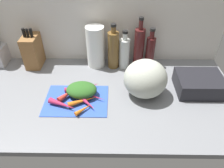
% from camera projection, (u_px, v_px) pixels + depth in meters
% --- Properties ---
extents(ground_plane, '(1.70, 0.80, 0.03)m').
position_uv_depth(ground_plane, '(90.00, 95.00, 1.23)').
color(ground_plane, slate).
extents(wall_back, '(1.70, 0.03, 0.60)m').
position_uv_depth(wall_back, '(93.00, 17.00, 1.34)').
color(wall_back, silver).
rests_on(wall_back, ground_plane).
extents(cutting_board, '(0.35, 0.25, 0.01)m').
position_uv_depth(cutting_board, '(76.00, 100.00, 1.17)').
color(cutting_board, '#2D51B7').
rests_on(cutting_board, ground_plane).
extents(carrot_0, '(0.09, 0.09, 0.02)m').
position_uv_depth(carrot_0, '(84.00, 109.00, 1.10)').
color(carrot_0, orange).
rests_on(carrot_0, cutting_board).
extents(carrot_1, '(0.12, 0.13, 0.03)m').
position_uv_depth(carrot_1, '(86.00, 102.00, 1.13)').
color(carrot_1, '#B2264C').
rests_on(carrot_1, cutting_board).
extents(carrot_2, '(0.16, 0.09, 0.03)m').
position_uv_depth(carrot_2, '(62.00, 104.00, 1.11)').
color(carrot_2, '#B2264C').
rests_on(carrot_2, cutting_board).
extents(carrot_3, '(0.11, 0.05, 0.03)m').
position_uv_depth(carrot_3, '(74.00, 90.00, 1.21)').
color(carrot_3, '#B2264C').
rests_on(carrot_3, cutting_board).
extents(carrot_4, '(0.12, 0.10, 0.03)m').
position_uv_depth(carrot_4, '(89.00, 88.00, 1.23)').
color(carrot_4, '#B2264C').
rests_on(carrot_4, cutting_board).
extents(carrot_5, '(0.17, 0.09, 0.03)m').
position_uv_depth(carrot_5, '(90.00, 95.00, 1.18)').
color(carrot_5, '#B2264C').
rests_on(carrot_5, cutting_board).
extents(carrot_6, '(0.16, 0.09, 0.03)m').
position_uv_depth(carrot_6, '(83.00, 101.00, 1.14)').
color(carrot_6, orange).
rests_on(carrot_6, cutting_board).
extents(carrot_7, '(0.12, 0.13, 0.03)m').
position_uv_depth(carrot_7, '(69.00, 93.00, 1.18)').
color(carrot_7, red).
rests_on(carrot_7, cutting_board).
extents(carrot_greens_pile, '(0.17, 0.13, 0.07)m').
position_uv_depth(carrot_greens_pile, '(82.00, 90.00, 1.18)').
color(carrot_greens_pile, '#2D6023').
rests_on(carrot_greens_pile, cutting_board).
extents(winter_squash, '(0.24, 0.22, 0.22)m').
position_uv_depth(winter_squash, '(145.00, 79.00, 1.15)').
color(winter_squash, '#B2B7A8').
rests_on(winter_squash, ground_plane).
extents(knife_block, '(0.10, 0.15, 0.27)m').
position_uv_depth(knife_block, '(33.00, 51.00, 1.39)').
color(knife_block, brown).
rests_on(knife_block, ground_plane).
extents(paper_towel_roll, '(0.12, 0.12, 0.28)m').
position_uv_depth(paper_towel_roll, '(96.00, 47.00, 1.37)').
color(paper_towel_roll, white).
rests_on(paper_towel_roll, ground_plane).
extents(bottle_0, '(0.07, 0.07, 0.30)m').
position_uv_depth(bottle_0, '(113.00, 50.00, 1.36)').
color(bottle_0, brown).
rests_on(bottle_0, ground_plane).
extents(bottle_1, '(0.07, 0.07, 0.26)m').
position_uv_depth(bottle_1, '(124.00, 53.00, 1.37)').
color(bottle_1, silver).
rests_on(bottle_1, ground_plane).
extents(bottle_2, '(0.07, 0.07, 0.33)m').
position_uv_depth(bottle_2, '(139.00, 47.00, 1.38)').
color(bottle_2, '#471919').
rests_on(bottle_2, ground_plane).
extents(bottle_3, '(0.06, 0.06, 0.27)m').
position_uv_depth(bottle_3, '(150.00, 51.00, 1.39)').
color(bottle_3, '#471919').
rests_on(bottle_3, ground_plane).
extents(dish_rack, '(0.26, 0.21, 0.09)m').
position_uv_depth(dish_rack, '(199.00, 84.00, 1.22)').
color(dish_rack, black).
rests_on(dish_rack, ground_plane).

